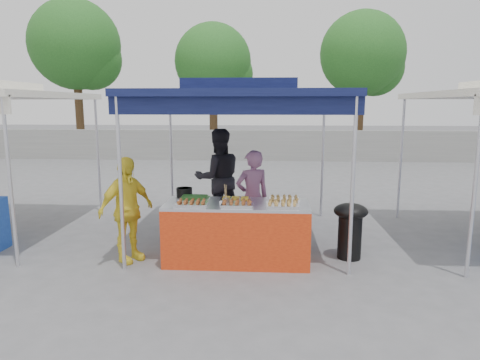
# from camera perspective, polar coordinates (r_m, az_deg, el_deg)

# --- Properties ---
(ground_plane) EXTENTS (80.00, 80.00, 0.00)m
(ground_plane) POSITION_cam_1_polar(r_m,az_deg,el_deg) (6.30, -0.35, -10.40)
(ground_plane) COLOR slate
(back_wall) EXTENTS (40.00, 0.25, 1.20)m
(back_wall) POSITION_cam_1_polar(r_m,az_deg,el_deg) (16.97, 2.25, 4.63)
(back_wall) COLOR gray
(back_wall) RESTS_ON ground_plane
(main_canopy) EXTENTS (3.20, 3.20, 2.57)m
(main_canopy) POSITION_cam_1_polar(r_m,az_deg,el_deg) (6.88, 0.20, 11.44)
(main_canopy) COLOR silver
(main_canopy) RESTS_ON ground_plane
(tree_0) EXTENTS (3.94, 3.94, 6.78)m
(tree_0) POSITION_cam_1_polar(r_m,az_deg,el_deg) (21.08, -20.66, 16.06)
(tree_0) COLOR #49311C
(tree_0) RESTS_ON ground_plane
(tree_1) EXTENTS (3.39, 3.31, 5.69)m
(tree_1) POSITION_cam_1_polar(r_m,az_deg,el_deg) (19.31, -3.16, 15.04)
(tree_1) COLOR #49311C
(tree_1) RESTS_ON ground_plane
(tree_2) EXTENTS (3.58, 3.53, 6.07)m
(tree_2) POSITION_cam_1_polar(r_m,az_deg,el_deg) (19.48, 16.37, 15.41)
(tree_2) COLOR #49311C
(tree_2) RESTS_ON ground_plane
(vendor_table) EXTENTS (2.00, 0.80, 0.85)m
(vendor_table) POSITION_cam_1_polar(r_m,az_deg,el_deg) (6.07, -0.42, -6.97)
(vendor_table) COLOR red
(vendor_table) RESTS_ON ground_plane
(food_tray_fl) EXTENTS (0.42, 0.30, 0.07)m
(food_tray_fl) POSITION_cam_1_polar(r_m,az_deg,el_deg) (5.79, -6.42, -3.17)
(food_tray_fl) COLOR silver
(food_tray_fl) RESTS_ON vendor_table
(food_tray_fm) EXTENTS (0.42, 0.30, 0.07)m
(food_tray_fm) POSITION_cam_1_polar(r_m,az_deg,el_deg) (5.73, -0.37, -3.26)
(food_tray_fm) COLOR silver
(food_tray_fm) RESTS_ON vendor_table
(food_tray_fr) EXTENTS (0.42, 0.30, 0.07)m
(food_tray_fr) POSITION_cam_1_polar(r_m,az_deg,el_deg) (5.71, 5.67, -3.35)
(food_tray_fr) COLOR silver
(food_tray_fr) RESTS_ON vendor_table
(food_tray_bl) EXTENTS (0.42, 0.30, 0.07)m
(food_tray_bl) POSITION_cam_1_polar(r_m,az_deg,el_deg) (6.09, -6.10, -2.50)
(food_tray_bl) COLOR silver
(food_tray_bl) RESTS_ON vendor_table
(food_tray_bm) EXTENTS (0.42, 0.30, 0.07)m
(food_tray_bm) POSITION_cam_1_polar(r_m,az_deg,el_deg) (6.01, -0.61, -2.63)
(food_tray_bm) COLOR silver
(food_tray_bm) RESTS_ON vendor_table
(food_tray_br) EXTENTS (0.42, 0.30, 0.07)m
(food_tray_br) POSITION_cam_1_polar(r_m,az_deg,el_deg) (6.01, 5.93, -2.68)
(food_tray_br) COLOR silver
(food_tray_br) RESTS_ON vendor_table
(cooking_pot) EXTENTS (0.23, 0.23, 0.14)m
(cooking_pot) POSITION_cam_1_polar(r_m,az_deg,el_deg) (6.38, -7.43, -1.65)
(cooking_pot) COLOR black
(cooking_pot) RESTS_ON vendor_table
(skewer_cup) EXTENTS (0.08, 0.08, 0.10)m
(skewer_cup) POSITION_cam_1_polar(r_m,az_deg,el_deg) (5.83, -1.86, -2.89)
(skewer_cup) COLOR silver
(skewer_cup) RESTS_ON vendor_table
(wok_burner) EXTENTS (0.49, 0.49, 0.82)m
(wok_burner) POSITION_cam_1_polar(r_m,az_deg,el_deg) (6.37, 14.47, -5.94)
(wok_burner) COLOR black
(wok_burner) RESTS_ON ground_plane
(crate_left) EXTENTS (0.49, 0.34, 0.30)m
(crate_left) POSITION_cam_1_polar(r_m,az_deg,el_deg) (6.70, -3.52, -7.84)
(crate_left) COLOR #1634B6
(crate_left) RESTS_ON ground_plane
(crate_right) EXTENTS (0.48, 0.34, 0.29)m
(crate_right) POSITION_cam_1_polar(r_m,az_deg,el_deg) (6.66, 3.32, -7.96)
(crate_right) COLOR #1634B6
(crate_right) RESTS_ON ground_plane
(crate_stacked) EXTENTS (0.45, 0.32, 0.27)m
(crate_stacked) POSITION_cam_1_polar(r_m,az_deg,el_deg) (6.58, 3.35, -5.63)
(crate_stacked) COLOR #1634B6
(crate_stacked) RESTS_ON crate_right
(vendor_woman) EXTENTS (0.65, 0.55, 1.51)m
(vendor_woman) POSITION_cam_1_polar(r_m,az_deg,el_deg) (6.73, 1.66, -2.39)
(vendor_woman) COLOR #9A628B
(vendor_woman) RESTS_ON ground_plane
(helper_man) EXTENTS (1.04, 0.92, 1.78)m
(helper_man) POSITION_cam_1_polar(r_m,az_deg,el_deg) (7.72, -2.89, 0.25)
(helper_man) COLOR black
(helper_man) RESTS_ON ground_plane
(customer_person) EXTENTS (0.81, 0.92, 1.50)m
(customer_person) POSITION_cam_1_polar(r_m,az_deg,el_deg) (6.21, -14.89, -3.85)
(customer_person) COLOR yellow
(customer_person) RESTS_ON ground_plane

